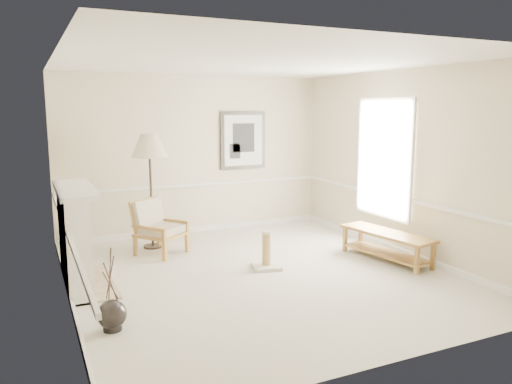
% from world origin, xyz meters
% --- Properties ---
extents(ground, '(5.50, 5.50, 0.00)m').
position_xyz_m(ground, '(0.00, 0.00, 0.00)').
color(ground, silver).
rests_on(ground, ground).
extents(room, '(5.04, 5.54, 2.92)m').
position_xyz_m(room, '(0.14, 0.08, 1.87)').
color(room, beige).
rests_on(room, ground).
extents(fireplace, '(0.64, 1.64, 1.31)m').
position_xyz_m(fireplace, '(-2.34, 0.60, 0.64)').
color(fireplace, white).
rests_on(fireplace, ground).
extents(floor_vase, '(0.31, 0.31, 0.90)m').
position_xyz_m(floor_vase, '(-2.15, -0.97, 0.16)').
color(floor_vase, black).
rests_on(floor_vase, ground).
extents(armchair, '(0.94, 0.95, 0.87)m').
position_xyz_m(armchair, '(-1.03, 1.65, 0.47)').
color(armchair, olive).
rests_on(armchair, ground).
extents(floor_lamp, '(0.69, 0.69, 1.89)m').
position_xyz_m(floor_lamp, '(-1.02, 2.01, 1.65)').
color(floor_lamp, black).
rests_on(floor_lamp, ground).
extents(bench, '(0.71, 1.61, 0.44)m').
position_xyz_m(bench, '(2.06, -0.22, 0.30)').
color(bench, olive).
rests_on(bench, ground).
extents(scratching_post, '(0.48, 0.48, 0.56)m').
position_xyz_m(scratching_post, '(0.23, 0.21, 0.18)').
color(scratching_post, silver).
rests_on(scratching_post, ground).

